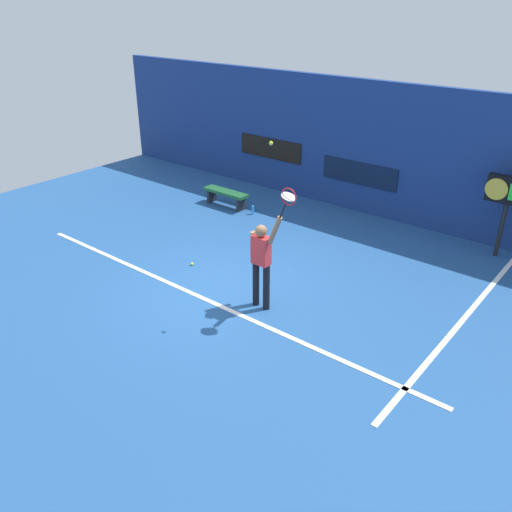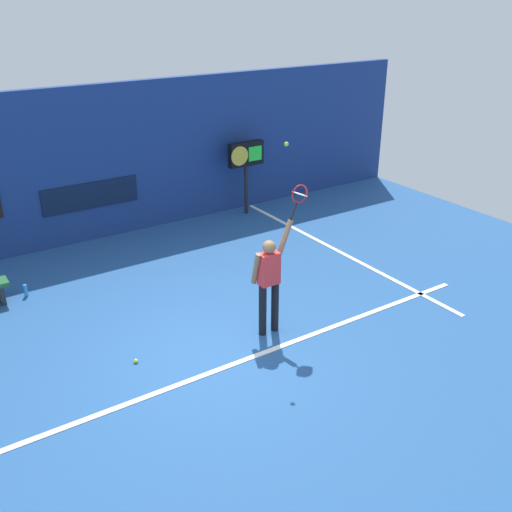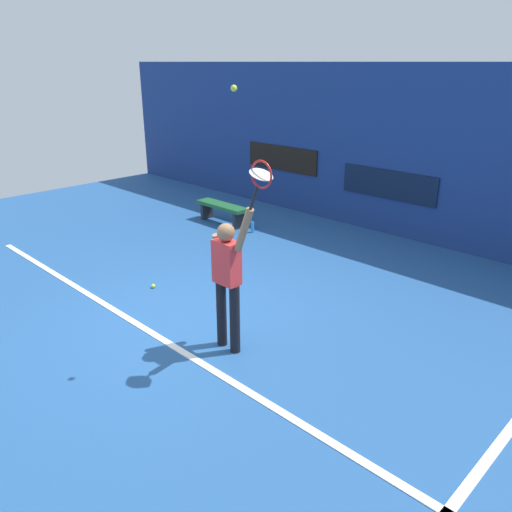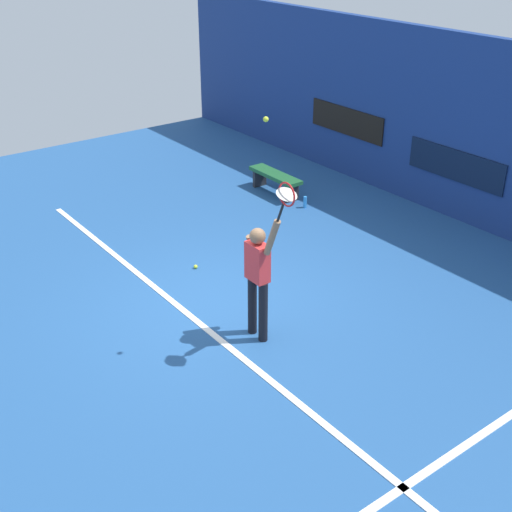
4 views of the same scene
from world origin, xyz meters
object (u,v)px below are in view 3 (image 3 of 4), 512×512
tennis_player (228,276)px  spare_ball (153,286)px  court_bench (222,209)px  tennis_racket (260,177)px  water_bottle (253,227)px  tennis_ball (234,88)px

tennis_player → spare_ball: (-2.26, 0.38, -0.98)m
tennis_player → court_bench: size_ratio=1.40×
tennis_racket → water_bottle: 5.60m
tennis_ball → spare_ball: 4.07m
tennis_racket → water_bottle: bearing=135.9°
tennis_ball → court_bench: 6.37m
tennis_racket → tennis_player: bearing=179.6°
court_bench → spare_ball: 3.71m
tennis_racket → water_bottle: tennis_racket is taller
spare_ball → water_bottle: bearing=105.4°
tennis_racket → spare_ball: tennis_racket is taller
tennis_racket → court_bench: size_ratio=0.45×
spare_ball → court_bench: bearing=120.1°
water_bottle → tennis_player: bearing=-48.8°
tennis_player → water_bottle: size_ratio=8.19×
spare_ball → tennis_racket: bearing=-7.8°
tennis_racket → spare_ball: 3.65m
tennis_ball → tennis_racket: bearing=11.4°
tennis_player → tennis_ball: size_ratio=28.90×
court_bench → spare_ball: (1.86, -3.20, -0.30)m
tennis_ball → court_bench: (-4.35, 3.65, -2.88)m
tennis_racket → tennis_ball: tennis_ball is taller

